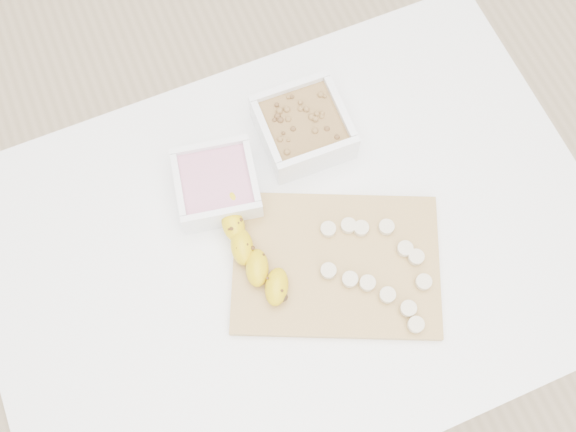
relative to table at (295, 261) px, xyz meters
name	(u,v)px	position (x,y,z in m)	size (l,w,h in m)	color
ground	(292,326)	(0.00, 0.00, -0.65)	(3.50, 3.50, 0.00)	#C6AD89
table	(295,261)	(0.00, 0.00, 0.00)	(1.00, 0.70, 0.75)	white
bowl_yogurt	(217,184)	(-0.08, 0.14, 0.13)	(0.15, 0.15, 0.06)	white
bowl_granola	(303,127)	(0.09, 0.17, 0.13)	(0.15, 0.15, 0.07)	white
cutting_board	(336,264)	(0.05, -0.06, 0.10)	(0.33, 0.23, 0.01)	tan
banana	(252,247)	(-0.07, 0.01, 0.13)	(0.06, 0.21, 0.04)	#DCB80B
banana_slices	(379,266)	(0.10, -0.09, 0.12)	(0.16, 0.22, 0.02)	beige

